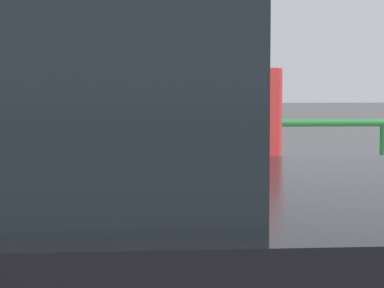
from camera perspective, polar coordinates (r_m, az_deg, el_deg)
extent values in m
cylinder|color=slate|center=(4.06, -4.47, -7.09)|extent=(0.07, 0.07, 0.95)
cylinder|color=slate|center=(3.98, -4.52, 1.82)|extent=(0.18, 0.18, 0.31)
sphere|color=silver|center=(3.98, -4.53, 4.46)|extent=(0.18, 0.18, 0.18)
cube|color=black|center=(3.89, -4.49, 2.76)|extent=(0.10, 0.01, 0.07)
cube|color=green|center=(3.89, -4.49, 0.95)|extent=(0.11, 0.01, 0.09)
cylinder|color=brown|center=(4.39, 4.26, -7.34)|extent=(0.15, 0.15, 0.78)
cylinder|color=brown|center=(4.30, 1.93, -7.59)|extent=(0.15, 0.15, 0.78)
cube|color=maroon|center=(4.26, 3.14, 1.60)|extent=(0.46, 0.35, 0.59)
sphere|color=brown|center=(4.26, 3.16, 6.98)|extent=(0.21, 0.21, 0.21)
cylinder|color=maroon|center=(4.39, 5.98, 1.87)|extent=(0.09, 0.09, 0.55)
cylinder|color=maroon|center=(3.96, 1.44, 3.57)|extent=(0.27, 0.50, 0.40)
cylinder|color=#1E602D|center=(6.15, -7.98, 1.48)|extent=(24.00, 0.06, 0.06)
cylinder|color=#1E602D|center=(6.18, -7.94, -2.65)|extent=(24.00, 0.05, 0.05)
cylinder|color=#1E602D|center=(6.19, -7.94, -3.10)|extent=(0.06, 0.06, 0.99)
cylinder|color=#1E602D|center=(6.50, 13.70, -2.84)|extent=(0.06, 0.06, 0.99)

